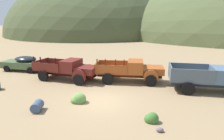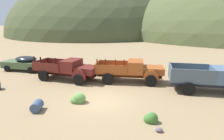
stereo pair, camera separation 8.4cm
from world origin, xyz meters
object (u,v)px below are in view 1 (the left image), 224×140
Objects in this scene: car_weathered_green at (23,63)px; oil_drum_tipped at (37,106)px; truck_chalk_blue at (218,79)px; truck_oxide_orange at (134,71)px; truck_oxblood at (71,69)px.

car_weathered_green is 5.20× the size of oil_drum_tipped.
truck_chalk_blue is at bearing 173.65° from car_weathered_green.
truck_chalk_blue is (18.33, -3.20, 0.22)m from car_weathered_green.
truck_chalk_blue is at bearing -15.33° from truck_oxide_orange.
truck_oxblood is 5.64m from truck_oxide_orange.
truck_oxblood is 6.39× the size of oil_drum_tipped.
truck_chalk_blue is 12.84m from oil_drum_tipped.
truck_chalk_blue reaches higher than car_weathered_green.
truck_oxblood is (6.35, -2.38, 0.18)m from car_weathered_green.
truck_oxide_orange is at bearing 168.80° from truck_chalk_blue.
truck_oxide_orange is at bearing 52.02° from oil_drum_tipped.
truck_oxblood is at bearing 93.04° from oil_drum_tipped.
truck_chalk_blue is at bearing 24.69° from oil_drum_tipped.
car_weathered_green is 0.81× the size of truck_oxblood.
truck_oxide_orange is (5.61, 0.59, 0.00)m from truck_oxblood.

